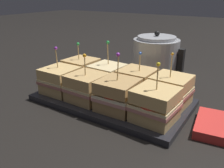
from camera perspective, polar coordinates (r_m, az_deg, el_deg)
ground_plane at (r=0.76m, az=0.00°, el=-4.46°), size 6.00×6.00×0.00m
serving_platter at (r=0.76m, az=0.00°, el=-3.84°), size 0.48×0.26×0.02m
sandwich_front_far_left at (r=0.80m, az=-12.33°, el=0.92°), size 0.11×0.11×0.15m
sandwich_front_center_left at (r=0.73m, az=-6.07°, el=-0.77°), size 0.11×0.11×0.15m
sandwich_front_center_right at (r=0.66m, az=1.39°, el=-2.66°), size 0.11×0.11×0.16m
sandwich_front_far_right at (r=0.62m, az=10.35°, el=-4.93°), size 0.11×0.11×0.16m
sandwich_back_far_left at (r=0.87m, az=-7.41°, el=3.13°), size 0.11×0.12×0.15m
sandwich_back_center_left at (r=0.81m, az=-1.13°, el=1.80°), size 0.11×0.11×0.16m
sandwich_back_center_right at (r=0.76m, az=5.97°, el=0.29°), size 0.11×0.11×0.15m
sandwich_back_far_right at (r=0.72m, az=13.95°, el=-1.48°), size 0.11×0.11×0.16m
kettle_steel at (r=0.94m, az=10.43°, el=5.86°), size 0.20×0.18×0.20m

